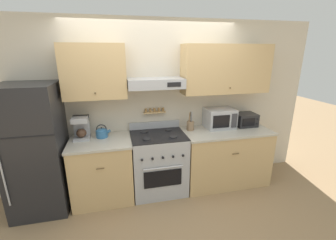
% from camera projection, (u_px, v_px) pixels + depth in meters
% --- Properties ---
extents(ground_plane, '(16.00, 16.00, 0.00)m').
position_uv_depth(ground_plane, '(163.00, 203.00, 3.23)').
color(ground_plane, '#937551').
extents(wall_back, '(5.20, 0.46, 2.55)m').
position_uv_depth(wall_back, '(162.00, 94.00, 3.42)').
color(wall_back, beige).
rests_on(wall_back, ground_plane).
extents(counter_left, '(0.85, 0.68, 0.90)m').
position_uv_depth(counter_left, '(103.00, 170.00, 3.24)').
color(counter_left, tan).
rests_on(counter_left, ground_plane).
extents(counter_right, '(1.38, 0.68, 0.90)m').
position_uv_depth(counter_right, '(224.00, 156.00, 3.65)').
color(counter_right, tan).
rests_on(counter_right, ground_plane).
extents(stove_range, '(0.79, 0.67, 1.03)m').
position_uv_depth(stove_range, '(159.00, 163.00, 3.41)').
color(stove_range, '#ADAFB5').
rests_on(stove_range, ground_plane).
extents(refrigerator, '(0.69, 0.72, 1.72)m').
position_uv_depth(refrigerator, '(36.00, 150.00, 2.92)').
color(refrigerator, '#232326').
rests_on(refrigerator, ground_plane).
extents(tea_kettle, '(0.21, 0.17, 0.19)m').
position_uv_depth(tea_kettle, '(102.00, 132.00, 3.21)').
color(tea_kettle, teal).
rests_on(tea_kettle, counter_left).
extents(coffee_maker, '(0.21, 0.25, 0.32)m').
position_uv_depth(coffee_maker, '(81.00, 127.00, 3.15)').
color(coffee_maker, '#ADAFB5').
rests_on(coffee_maker, counter_left).
extents(microwave, '(0.45, 0.36, 0.31)m').
position_uv_depth(microwave, '(220.00, 118.00, 3.60)').
color(microwave, '#ADAFB5').
rests_on(microwave, counter_right).
extents(utensil_crock, '(0.11, 0.11, 0.29)m').
position_uv_depth(utensil_crock, '(190.00, 125.00, 3.49)').
color(utensil_crock, '#8E7051').
rests_on(utensil_crock, counter_right).
extents(toaster_oven, '(0.33, 0.29, 0.21)m').
position_uv_depth(toaster_oven, '(245.00, 120.00, 3.69)').
color(toaster_oven, '#232326').
rests_on(toaster_oven, counter_right).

